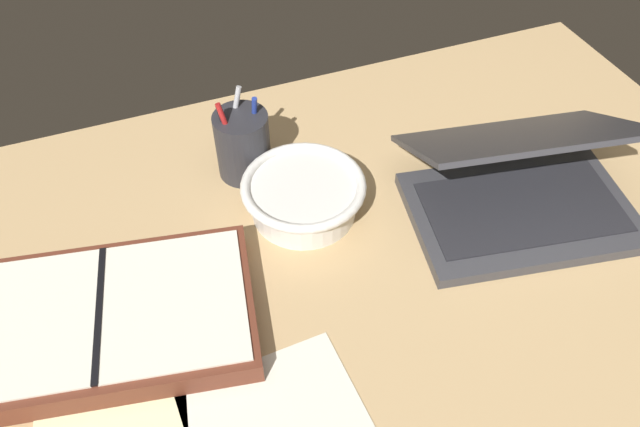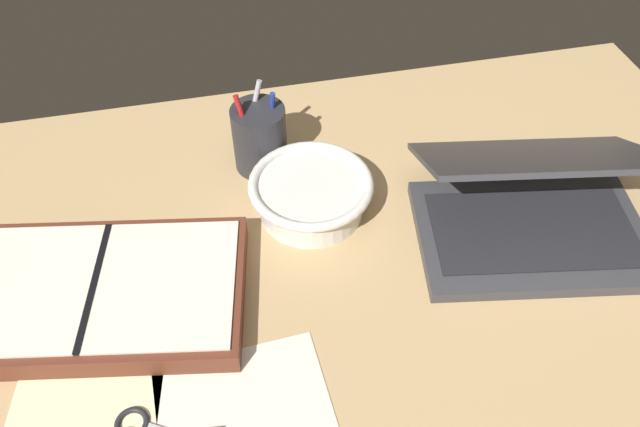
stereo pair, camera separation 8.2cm
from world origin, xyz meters
TOP-DOWN VIEW (x-y plane):
  - desk_top at (0.00, 0.00)cm, footprint 140.00×100.00cm
  - laptop at (31.83, 8.45)cm, footprint 35.44×29.75cm
  - bowl at (2.57, 18.85)cm, footprint 17.87×17.87cm
  - pen_cup at (-2.97, 30.30)cm, footprint 8.20×8.20cm
  - planner at (-27.39, 8.81)cm, footprint 40.41×28.27cm
  - paper_sheet_beside_planner at (-29.21, -7.12)cm, footprint 20.98×28.53cm

SIDE VIEW (x-z plane):
  - desk_top at x=0.00cm, z-range 0.00..2.00cm
  - paper_sheet_beside_planner at x=-29.21cm, z-range 2.00..2.16cm
  - planner at x=-27.39cm, z-range 1.91..5.81cm
  - bowl at x=2.57cm, z-range 2.36..8.30cm
  - laptop at x=31.83cm, z-range -1.72..14.55cm
  - pen_cup at x=-2.97cm, z-range 0.46..14.30cm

